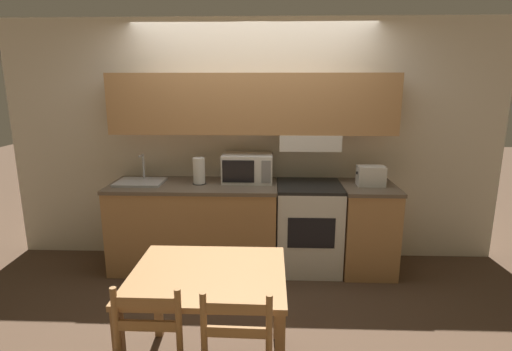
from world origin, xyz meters
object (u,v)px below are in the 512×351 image
sink_basin (140,181)px  paper_towel_roll (199,171)px  stove_range (308,226)px  dining_table (208,287)px  microwave (247,168)px  toaster (371,176)px

sink_basin → paper_towel_roll: bearing=0.0°
stove_range → dining_table: 1.79m
microwave → toaster: 1.24m
paper_towel_roll → dining_table: bearing=-78.3°
stove_range → sink_basin: bearing=-179.7°
microwave → toaster: microwave is taller
toaster → dining_table: size_ratio=0.28×
dining_table → toaster: bearing=48.6°
stove_range → toaster: size_ratio=3.21×
sink_basin → dining_table: bearing=-59.5°
paper_towel_roll → dining_table: size_ratio=0.27×
microwave → sink_basin: microwave is taller
stove_range → toaster: 0.82m
stove_range → paper_towel_roll: 1.26m
stove_range → sink_basin: size_ratio=1.91×
stove_range → dining_table: (-0.79, -1.60, 0.17)m
stove_range → microwave: size_ratio=1.75×
microwave → paper_towel_roll: 0.50m
paper_towel_roll → dining_table: paper_towel_roll is taller
microwave → sink_basin: bearing=-173.7°
toaster → sink_basin: bearing=179.8°
sink_basin → paper_towel_roll: (0.61, 0.00, 0.11)m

